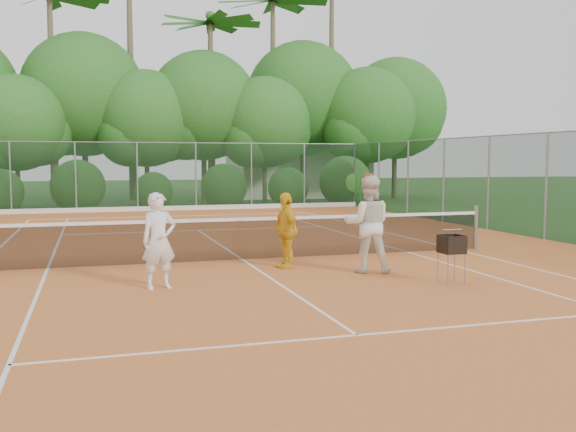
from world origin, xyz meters
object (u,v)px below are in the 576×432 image
at_px(player_yellow, 286,230).
at_px(ball_hopper, 452,245).
at_px(player_white, 159,241).
at_px(player_center_grp, 368,224).

xyz_separation_m(player_yellow, ball_hopper, (2.36, -2.55, -0.08)).
distance_m(player_white, player_yellow, 3.09).
bearing_deg(player_yellow, player_center_grp, 44.90).
distance_m(player_center_grp, player_yellow, 1.73).
relative_size(player_white, ball_hopper, 1.89).
bearing_deg(player_yellow, player_white, -71.76).
height_order(player_center_grp, player_yellow, player_center_grp).
height_order(player_white, player_yellow, player_white).
bearing_deg(player_white, ball_hopper, -25.39).
relative_size(player_center_grp, player_yellow, 1.25).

